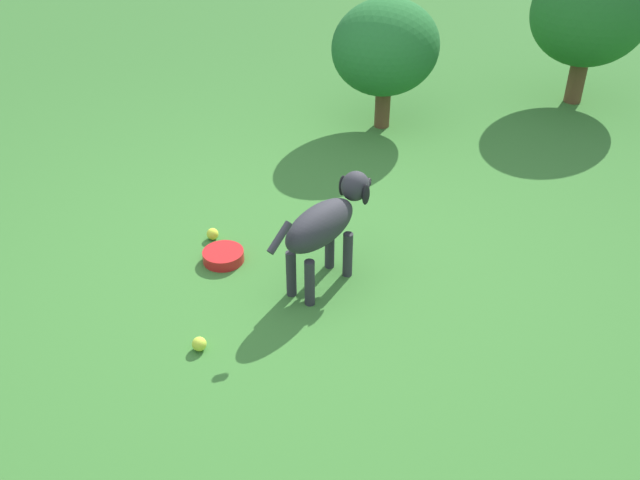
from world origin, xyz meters
The scene contains 7 objects.
ground centered at (0.00, 0.00, 0.00)m, with size 14.00×14.00×0.00m, color #38722D.
dog centered at (-0.10, 0.20, 0.35)m, with size 0.75×0.33×0.53m.
tennis_ball_0 centered at (0.22, -0.46, 0.03)m, with size 0.07×0.07×0.07m, color #CBDA36.
tennis_ball_1 centered at (0.67, 0.32, 0.03)m, with size 0.07×0.07×0.07m, color #C3DC3B.
water_bowl centered at (0.27, -0.24, 0.03)m, with size 0.22×0.22×0.06m, color red.
shrub_near centered at (-3.05, -0.69, 0.70)m, with size 0.93×0.84×1.10m.
shrub_far centered at (-1.49, -1.15, 0.59)m, with size 0.78×0.70×0.92m.
Camera 1 is at (1.49, 2.57, 2.15)m, focal length 38.97 mm.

